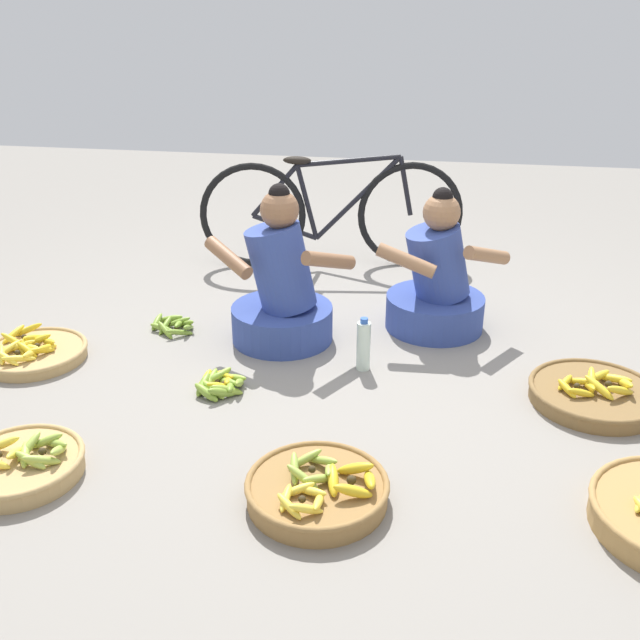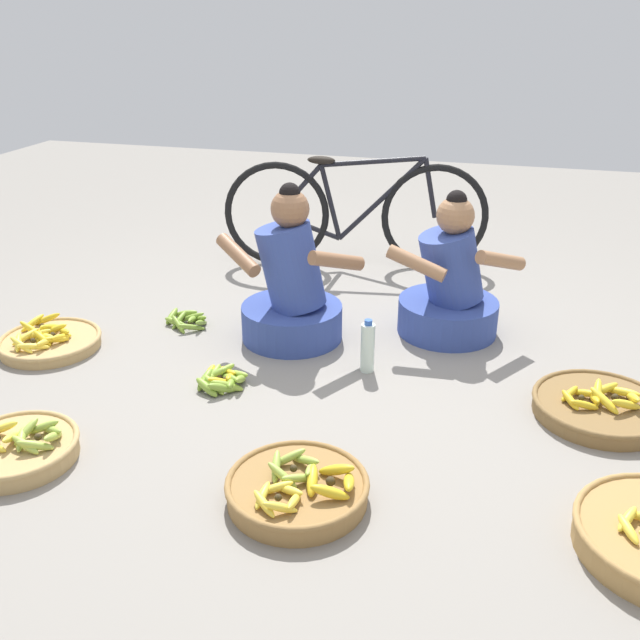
{
  "view_description": "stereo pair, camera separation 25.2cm",
  "coord_description": "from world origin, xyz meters",
  "px_view_note": "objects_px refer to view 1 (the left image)",
  "views": [
    {
      "loc": [
        0.5,
        -2.94,
        1.6
      ],
      "look_at": [
        0.0,
        -0.2,
        0.35
      ],
      "focal_mm": 39.78,
      "sensor_mm": 36.0,
      "label": 1
    },
    {
      "loc": [
        0.74,
        -2.88,
        1.6
      ],
      "look_at": [
        0.0,
        -0.2,
        0.35
      ],
      "focal_mm": 39.78,
      "sensor_mm": 36.0,
      "label": 2
    }
  ],
  "objects_px": {
    "bicycle_leaning": "(331,213)",
    "banana_basket_back_center": "(595,393)",
    "vendor_woman_behind": "(437,285)",
    "banana_basket_near_bicycle": "(318,489)",
    "vendor_woman_front": "(281,292)",
    "banana_basket_mid_left": "(20,464)",
    "water_bottle": "(363,345)",
    "loose_bananas_front_left": "(219,384)",
    "banana_basket_front_right": "(33,352)",
    "loose_bananas_mid_right": "(172,325)"
  },
  "relations": [
    {
      "from": "bicycle_leaning",
      "to": "banana_basket_back_center",
      "type": "distance_m",
      "value": 2.12
    },
    {
      "from": "vendor_woman_behind",
      "to": "bicycle_leaning",
      "type": "bearing_deg",
      "value": 128.92
    },
    {
      "from": "vendor_woman_behind",
      "to": "banana_basket_near_bicycle",
      "type": "xyz_separation_m",
      "value": [
        -0.35,
        -1.54,
        -0.19
      ]
    },
    {
      "from": "vendor_woman_front",
      "to": "bicycle_leaning",
      "type": "relative_size",
      "value": 0.49
    },
    {
      "from": "banana_basket_mid_left",
      "to": "water_bottle",
      "type": "bearing_deg",
      "value": 42.8
    },
    {
      "from": "loose_bananas_front_left",
      "to": "water_bottle",
      "type": "distance_m",
      "value": 0.7
    },
    {
      "from": "banana_basket_mid_left",
      "to": "banana_basket_back_center",
      "type": "relative_size",
      "value": 0.83
    },
    {
      "from": "bicycle_leaning",
      "to": "banana_basket_back_center",
      "type": "height_order",
      "value": "bicycle_leaning"
    },
    {
      "from": "banana_basket_near_bicycle",
      "to": "banana_basket_front_right",
      "type": "bearing_deg",
      "value": 152.47
    },
    {
      "from": "water_bottle",
      "to": "loose_bananas_front_left",
      "type": "bearing_deg",
      "value": -152.55
    },
    {
      "from": "banana_basket_mid_left",
      "to": "banana_basket_near_bicycle",
      "type": "xyz_separation_m",
      "value": [
        1.11,
        0.05,
        0.0
      ]
    },
    {
      "from": "bicycle_leaning",
      "to": "water_bottle",
      "type": "relative_size",
      "value": 6.35
    },
    {
      "from": "vendor_woman_front",
      "to": "vendor_woman_behind",
      "type": "distance_m",
      "value": 0.82
    },
    {
      "from": "vendor_woman_front",
      "to": "bicycle_leaning",
      "type": "height_order",
      "value": "vendor_woman_front"
    },
    {
      "from": "banana_basket_near_bicycle",
      "to": "water_bottle",
      "type": "distance_m",
      "value": 1.01
    },
    {
      "from": "banana_basket_front_right",
      "to": "water_bottle",
      "type": "height_order",
      "value": "water_bottle"
    },
    {
      "from": "banana_basket_front_right",
      "to": "loose_bananas_mid_right",
      "type": "height_order",
      "value": "banana_basket_front_right"
    },
    {
      "from": "vendor_woman_front",
      "to": "banana_basket_front_right",
      "type": "height_order",
      "value": "vendor_woman_front"
    },
    {
      "from": "vendor_woman_front",
      "to": "water_bottle",
      "type": "bearing_deg",
      "value": -29.11
    },
    {
      "from": "banana_basket_front_right",
      "to": "banana_basket_back_center",
      "type": "xyz_separation_m",
      "value": [
        2.63,
        0.06,
        0.0
      ]
    },
    {
      "from": "vendor_woman_front",
      "to": "water_bottle",
      "type": "xyz_separation_m",
      "value": [
        0.45,
        -0.25,
        -0.14
      ]
    },
    {
      "from": "vendor_woman_front",
      "to": "banana_basket_mid_left",
      "type": "distance_m",
      "value": 1.49
    },
    {
      "from": "loose_bananas_front_left",
      "to": "loose_bananas_mid_right",
      "type": "xyz_separation_m",
      "value": [
        -0.44,
        0.57,
        -0.0
      ]
    },
    {
      "from": "vendor_woman_behind",
      "to": "loose_bananas_front_left",
      "type": "bearing_deg",
      "value": -137.36
    },
    {
      "from": "vendor_woman_front",
      "to": "banana_basket_front_right",
      "type": "bearing_deg",
      "value": -158.89
    },
    {
      "from": "banana_basket_front_right",
      "to": "water_bottle",
      "type": "relative_size",
      "value": 1.91
    },
    {
      "from": "banana_basket_front_right",
      "to": "water_bottle",
      "type": "xyz_separation_m",
      "value": [
        1.6,
        0.19,
        0.08
      ]
    },
    {
      "from": "banana_basket_near_bicycle",
      "to": "loose_bananas_mid_right",
      "type": "relative_size",
      "value": 1.98
    },
    {
      "from": "water_bottle",
      "to": "banana_basket_mid_left",
      "type": "bearing_deg",
      "value": -137.2
    },
    {
      "from": "loose_bananas_front_left",
      "to": "banana_basket_front_right",
      "type": "bearing_deg",
      "value": 172.59
    },
    {
      "from": "vendor_woman_behind",
      "to": "banana_basket_front_right",
      "type": "distance_m",
      "value": 2.06
    },
    {
      "from": "vendor_woman_behind",
      "to": "bicycle_leaning",
      "type": "xyz_separation_m",
      "value": [
        -0.71,
        0.88,
        0.12
      ]
    },
    {
      "from": "vendor_woman_behind",
      "to": "water_bottle",
      "type": "bearing_deg",
      "value": -120.51
    },
    {
      "from": "loose_bananas_mid_right",
      "to": "vendor_woman_behind",
      "type": "bearing_deg",
      "value": 11.6
    },
    {
      "from": "bicycle_leaning",
      "to": "loose_bananas_front_left",
      "type": "relative_size",
      "value": 6.42
    },
    {
      "from": "bicycle_leaning",
      "to": "loose_bananas_front_left",
      "type": "height_order",
      "value": "bicycle_leaning"
    },
    {
      "from": "banana_basket_near_bicycle",
      "to": "water_bottle",
      "type": "bearing_deg",
      "value": 88.05
    },
    {
      "from": "banana_basket_mid_left",
      "to": "banana_basket_near_bicycle",
      "type": "distance_m",
      "value": 1.11
    },
    {
      "from": "vendor_woman_front",
      "to": "bicycle_leaning",
      "type": "bearing_deg",
      "value": 86.96
    },
    {
      "from": "loose_bananas_front_left",
      "to": "bicycle_leaning",
      "type": "bearing_deg",
      "value": 82.69
    },
    {
      "from": "banana_basket_back_center",
      "to": "water_bottle",
      "type": "distance_m",
      "value": 1.04
    },
    {
      "from": "banana_basket_near_bicycle",
      "to": "banana_basket_back_center",
      "type": "bearing_deg",
      "value": 39.47
    },
    {
      "from": "bicycle_leaning",
      "to": "banana_basket_back_center",
      "type": "bearing_deg",
      "value": -47.29
    },
    {
      "from": "vendor_woman_behind",
      "to": "banana_basket_near_bicycle",
      "type": "distance_m",
      "value": 1.6
    },
    {
      "from": "vendor_woman_front",
      "to": "banana_basket_back_center",
      "type": "bearing_deg",
      "value": -14.33
    },
    {
      "from": "bicycle_leaning",
      "to": "water_bottle",
      "type": "bearing_deg",
      "value": -74.56
    },
    {
      "from": "water_bottle",
      "to": "banana_basket_near_bicycle",
      "type": "bearing_deg",
      "value": -91.95
    },
    {
      "from": "banana_basket_front_right",
      "to": "loose_bananas_mid_right",
      "type": "bearing_deg",
      "value": 39.45
    },
    {
      "from": "vendor_woman_front",
      "to": "vendor_woman_behind",
      "type": "height_order",
      "value": "vendor_woman_front"
    },
    {
      "from": "banana_basket_back_center",
      "to": "banana_basket_near_bicycle",
      "type": "bearing_deg",
      "value": -140.53
    }
  ]
}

